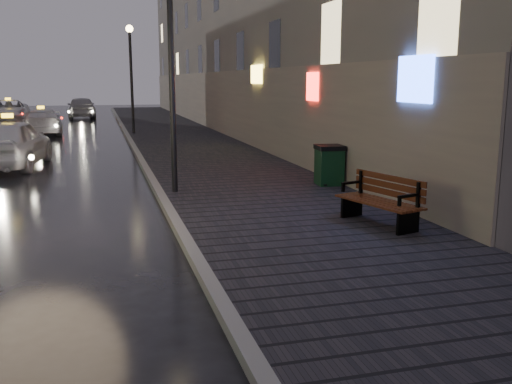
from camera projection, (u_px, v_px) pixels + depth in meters
ground at (95, 293)px, 7.57m from camera, size 120.00×120.00×0.00m
sidewalk at (177, 135)px, 28.44m from camera, size 4.60×58.00×0.15m
curb at (128, 136)px, 27.81m from camera, size 0.20×58.00×0.15m
building_near at (221, 12)px, 31.82m from camera, size 1.80×50.00×13.00m
lamp_near at (171, 49)px, 13.06m from camera, size 0.36×0.36×5.28m
lamp_far at (131, 65)px, 28.19m from camera, size 0.36×0.36×5.28m
bench at (382, 200)px, 10.52m from camera, size 1.08×1.89×0.92m
trash_bin at (329, 165)px, 14.51m from camera, size 0.71×0.71×1.01m
taxi_near at (10, 143)px, 18.24m from camera, size 2.46×4.90×1.60m
taxi_mid at (42, 122)px, 29.41m from camera, size 2.39×4.80×1.34m
taxi_far at (9, 111)px, 38.03m from camera, size 2.93×5.56×1.49m
car_far at (81, 107)px, 41.91m from camera, size 2.19×4.80×1.60m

